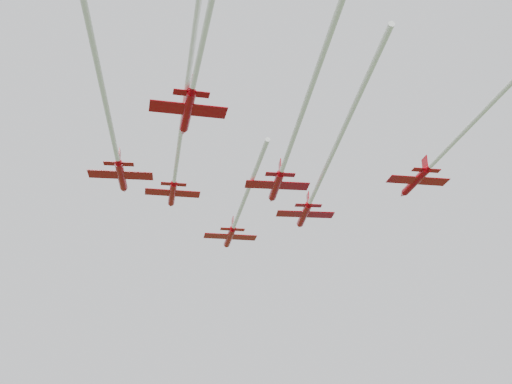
% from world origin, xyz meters
% --- Properties ---
extents(jet_lead, '(20.44, 41.68, 2.80)m').
position_xyz_m(jet_lead, '(-3.36, 15.51, 51.40)').
color(jet_lead, '#A70009').
extents(jet_row2_left, '(26.63, 54.65, 2.57)m').
position_xyz_m(jet_row2_left, '(-4.78, -7.83, 53.24)').
color(jet_row2_left, '#A70009').
extents(jet_row2_right, '(22.26, 54.51, 2.84)m').
position_xyz_m(jet_row2_right, '(12.35, 5.13, 52.16)').
color(jet_row2_right, '#A70009').
extents(jet_row3_left, '(26.75, 64.50, 2.58)m').
position_xyz_m(jet_row3_left, '(-5.49, -27.00, 49.88)').
color(jet_row3_left, '#A70009').
extents(jet_row3_mid, '(20.10, 46.49, 2.73)m').
position_xyz_m(jet_row3_mid, '(10.47, -8.16, 50.89)').
color(jet_row3_mid, '#A70009').
extents(jet_row3_right, '(29.04, 62.40, 2.60)m').
position_xyz_m(jet_row3_right, '(33.50, -10.71, 51.35)').
color(jet_row3_right, '#A70009').
extents(jet_row4_left, '(25.85, 48.91, 2.71)m').
position_xyz_m(jet_row4_left, '(6.45, -30.56, 52.41)').
color(jet_row4_left, '#A70009').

